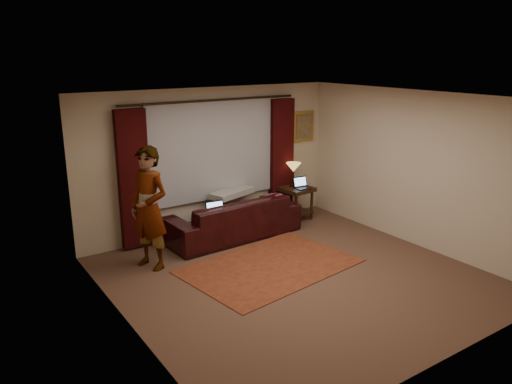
% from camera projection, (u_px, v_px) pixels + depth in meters
% --- Properties ---
extents(floor, '(5.00, 5.00, 0.01)m').
position_uv_depth(floor, '(296.00, 277.00, 7.34)').
color(floor, brown).
rests_on(floor, ground).
extents(ceiling, '(5.00, 5.00, 0.02)m').
position_uv_depth(ceiling, '(300.00, 98.00, 6.62)').
color(ceiling, silver).
rests_on(ceiling, ground).
extents(wall_back, '(5.00, 0.02, 2.60)m').
position_uv_depth(wall_back, '(211.00, 160.00, 8.97)').
color(wall_back, beige).
rests_on(wall_back, ground).
extents(wall_front, '(5.00, 0.02, 2.60)m').
position_uv_depth(wall_front, '(454.00, 248.00, 4.99)').
color(wall_front, beige).
rests_on(wall_front, ground).
extents(wall_left, '(0.02, 5.00, 2.60)m').
position_uv_depth(wall_left, '(125.00, 226.00, 5.63)').
color(wall_left, beige).
rests_on(wall_left, ground).
extents(wall_right, '(0.02, 5.00, 2.60)m').
position_uv_depth(wall_right, '(415.00, 169.00, 8.32)').
color(wall_right, beige).
rests_on(wall_right, ground).
extents(sheer_curtain, '(2.50, 0.05, 1.80)m').
position_uv_depth(sheer_curtain, '(212.00, 150.00, 8.87)').
color(sheer_curtain, '#A2A2AA').
rests_on(sheer_curtain, wall_back).
extents(drape_left, '(0.50, 0.14, 2.30)m').
position_uv_depth(drape_left, '(134.00, 180.00, 8.11)').
color(drape_left, black).
rests_on(drape_left, floor).
extents(drape_right, '(0.50, 0.14, 2.30)m').
position_uv_depth(drape_right, '(281.00, 158.00, 9.72)').
color(drape_right, black).
rests_on(drape_right, floor).
extents(curtain_rod, '(0.04, 0.04, 3.40)m').
position_uv_depth(curtain_rod, '(213.00, 100.00, 8.59)').
color(curtain_rod, black).
rests_on(curtain_rod, wall_back).
extents(picture_frame, '(0.50, 0.04, 0.60)m').
position_uv_depth(picture_frame, '(303.00, 126.00, 9.96)').
color(picture_frame, gold).
rests_on(picture_frame, wall_back).
extents(sofa, '(2.47, 1.15, 0.98)m').
position_uv_depth(sofa, '(233.00, 210.00, 8.80)').
color(sofa, black).
rests_on(sofa, floor).
extents(throw_blanket, '(0.95, 0.59, 0.10)m').
position_uv_depth(throw_blanket, '(232.00, 179.00, 8.97)').
color(throw_blanket, '#9F9D99').
rests_on(throw_blanket, sofa).
extents(clothing_pile, '(0.56, 0.49, 0.20)m').
position_uv_depth(clothing_pile, '(274.00, 199.00, 9.09)').
color(clothing_pile, '#6A2C45').
rests_on(clothing_pile, sofa).
extents(laptop_sofa, '(0.37, 0.39, 0.24)m').
position_uv_depth(laptop_sofa, '(218.00, 210.00, 8.43)').
color(laptop_sofa, black).
rests_on(laptop_sofa, sofa).
extents(area_rug, '(2.78, 2.05, 0.01)m').
position_uv_depth(area_rug, '(270.00, 266.00, 7.69)').
color(area_rug, brown).
rests_on(area_rug, floor).
extents(end_table, '(0.61, 0.61, 0.65)m').
position_uv_depth(end_table, '(296.00, 203.00, 9.78)').
color(end_table, black).
rests_on(end_table, floor).
extents(tiffany_lamp, '(0.35, 0.35, 0.47)m').
position_uv_depth(tiffany_lamp, '(293.00, 175.00, 9.71)').
color(tiffany_lamp, olive).
rests_on(tiffany_lamp, end_table).
extents(laptop_table, '(0.32, 0.34, 0.21)m').
position_uv_depth(laptop_table, '(303.00, 183.00, 9.58)').
color(laptop_table, black).
rests_on(laptop_table, end_table).
extents(person, '(0.72, 0.72, 1.88)m').
position_uv_depth(person, '(149.00, 208.00, 7.44)').
color(person, '#9F9D99').
rests_on(person, floor).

